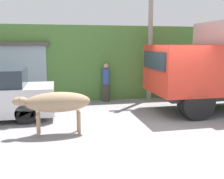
% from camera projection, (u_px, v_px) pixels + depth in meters
% --- Properties ---
extents(ground_plane, '(60.00, 60.00, 0.00)m').
position_uv_depth(ground_plane, '(172.00, 123.00, 8.56)').
color(ground_plane, gray).
extents(hillside_embankment, '(32.00, 5.45, 3.36)m').
position_uv_depth(hillside_embankment, '(123.00, 60.00, 14.74)').
color(hillside_embankment, '#4C7A38').
rests_on(hillside_embankment, ground_plane).
extents(brown_cow, '(2.13, 0.57, 1.21)m').
position_uv_depth(brown_cow, '(57.00, 103.00, 7.33)').
color(brown_cow, '#9E7F60').
rests_on(brown_cow, ground_plane).
extents(pedestrian_on_hill, '(0.44, 0.44, 1.70)m').
position_uv_depth(pedestrian_on_hill, '(106.00, 81.00, 11.63)').
color(pedestrian_on_hill, '#38332D').
rests_on(pedestrian_on_hill, ground_plane).
extents(utility_pole, '(0.90, 0.21, 6.88)m').
position_uv_depth(utility_pole, '(151.00, 21.00, 11.59)').
color(utility_pole, gray).
rests_on(utility_pole, ground_plane).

